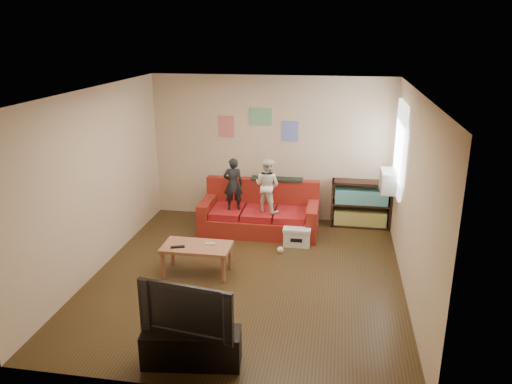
% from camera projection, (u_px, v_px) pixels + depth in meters
% --- Properties ---
extents(room_shell, '(4.52, 5.02, 2.72)m').
position_uv_depth(room_shell, '(247.00, 189.00, 6.97)').
color(room_shell, '#402E17').
rests_on(room_shell, ground).
extents(sofa, '(2.07, 0.95, 0.91)m').
position_uv_depth(sofa, '(260.00, 214.00, 8.98)').
color(sofa, maroon).
rests_on(sofa, ground).
extents(child_a, '(0.38, 0.29, 0.94)m').
position_uv_depth(child_a, '(233.00, 184.00, 8.70)').
color(child_a, black).
rests_on(child_a, sofa).
extents(child_b, '(0.57, 0.52, 0.95)m').
position_uv_depth(child_b, '(267.00, 185.00, 8.61)').
color(child_b, '#EEE7CF').
rests_on(child_b, sofa).
extents(coffee_table, '(1.01, 0.55, 0.45)m').
position_uv_depth(coffee_table, '(197.00, 249.00, 7.35)').
color(coffee_table, '#A56448').
rests_on(coffee_table, ground).
extents(remote, '(0.21, 0.12, 0.02)m').
position_uv_depth(remote, '(178.00, 247.00, 7.25)').
color(remote, black).
rests_on(remote, coffee_table).
extents(game_controller, '(0.15, 0.06, 0.03)m').
position_uv_depth(game_controller, '(211.00, 244.00, 7.34)').
color(game_controller, silver).
rests_on(game_controller, coffee_table).
extents(bookshelf, '(1.08, 0.32, 0.86)m').
position_uv_depth(bookshelf, '(361.00, 206.00, 9.16)').
color(bookshelf, black).
rests_on(bookshelf, ground).
extents(window, '(0.04, 1.08, 1.48)m').
position_uv_depth(window, '(400.00, 148.00, 8.07)').
color(window, white).
rests_on(window, room_shell).
extents(ac_unit, '(0.28, 0.55, 0.35)m').
position_uv_depth(ac_unit, '(389.00, 181.00, 8.27)').
color(ac_unit, '#B7B2A3').
rests_on(ac_unit, window).
extents(artwork_left, '(0.30, 0.01, 0.40)m').
position_uv_depth(artwork_left, '(226.00, 126.00, 9.31)').
color(artwork_left, '#D87266').
rests_on(artwork_left, room_shell).
extents(artwork_center, '(0.42, 0.01, 0.32)m').
position_uv_depth(artwork_center, '(260.00, 117.00, 9.14)').
color(artwork_center, '#72B27F').
rests_on(artwork_center, room_shell).
extents(artwork_right, '(0.30, 0.01, 0.38)m').
position_uv_depth(artwork_right, '(290.00, 131.00, 9.13)').
color(artwork_right, '#727FCC').
rests_on(artwork_right, room_shell).
extents(file_box, '(0.46, 0.35, 0.32)m').
position_uv_depth(file_box, '(297.00, 236.00, 8.42)').
color(file_box, white).
rests_on(file_box, ground).
extents(tv_stand, '(1.10, 0.48, 0.40)m').
position_uv_depth(tv_stand, '(192.00, 347.00, 5.40)').
color(tv_stand, black).
rests_on(tv_stand, ground).
extents(television, '(1.07, 0.30, 0.61)m').
position_uv_depth(television, '(190.00, 307.00, 5.24)').
color(television, black).
rests_on(television, tv_stand).
extents(tissue, '(0.12, 0.12, 0.11)m').
position_uv_depth(tissue, '(280.00, 250.00, 8.12)').
color(tissue, beige).
rests_on(tissue, ground).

